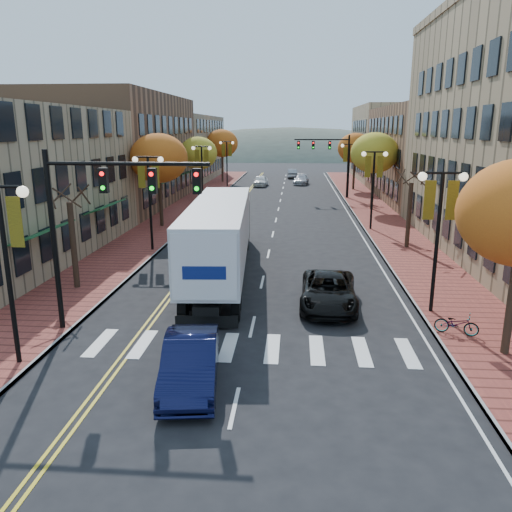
% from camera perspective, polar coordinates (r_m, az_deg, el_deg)
% --- Properties ---
extents(ground, '(200.00, 200.00, 0.00)m').
position_cam_1_polar(ground, '(16.62, -1.63, -13.33)').
color(ground, black).
rests_on(ground, ground).
extents(sidewalk_left, '(4.00, 85.00, 0.15)m').
position_cam_1_polar(sidewalk_left, '(48.91, -8.13, 5.27)').
color(sidewalk_left, brown).
rests_on(sidewalk_left, ground).
extents(sidewalk_right, '(4.00, 85.00, 0.15)m').
position_cam_1_polar(sidewalk_right, '(48.31, 13.28, 4.91)').
color(sidewalk_right, brown).
rests_on(sidewalk_right, ground).
extents(building_left_mid, '(12.00, 24.00, 11.00)m').
position_cam_1_polar(building_left_mid, '(53.98, -16.01, 11.51)').
color(building_left_mid, brown).
rests_on(building_left_mid, ground).
extents(building_left_far, '(12.00, 26.00, 9.50)m').
position_cam_1_polar(building_left_far, '(77.94, -9.53, 12.04)').
color(building_left_far, '#9E8966').
rests_on(building_left_far, ground).
extents(building_right_mid, '(15.00, 24.00, 10.00)m').
position_cam_1_polar(building_right_mid, '(59.15, 21.48, 10.80)').
color(building_right_mid, brown).
rests_on(building_right_mid, ground).
extents(building_right_far, '(15.00, 20.00, 11.00)m').
position_cam_1_polar(building_right_far, '(80.45, 17.01, 12.22)').
color(building_right_far, '#9E8966').
rests_on(building_right_far, ground).
extents(tree_left_a, '(0.28, 0.28, 4.20)m').
position_cam_1_polar(tree_left_a, '(25.58, -20.14, 1.14)').
color(tree_left_a, '#382619').
rests_on(tree_left_a, sidewalk_left).
extents(tree_left_b, '(4.48, 4.48, 7.21)m').
position_cam_1_polar(tree_left_b, '(40.12, -11.05, 10.89)').
color(tree_left_b, '#382619').
rests_on(tree_left_b, sidewalk_left).
extents(tree_left_c, '(4.16, 4.16, 6.69)m').
position_cam_1_polar(tree_left_c, '(55.71, -6.62, 11.57)').
color(tree_left_c, '#382619').
rests_on(tree_left_c, sidewalk_left).
extents(tree_left_d, '(4.61, 4.61, 7.42)m').
position_cam_1_polar(tree_left_d, '(73.43, -3.91, 12.73)').
color(tree_left_d, '#382619').
rests_on(tree_left_d, sidewalk_left).
extents(tree_right_b, '(0.28, 0.28, 4.20)m').
position_cam_1_polar(tree_right_b, '(33.90, 17.08, 4.47)').
color(tree_right_b, '#382619').
rests_on(tree_right_b, sidewalk_right).
extents(tree_right_c, '(4.48, 4.48, 7.21)m').
position_cam_1_polar(tree_right_c, '(49.23, 13.39, 11.38)').
color(tree_right_c, '#382619').
rests_on(tree_right_c, sidewalk_right).
extents(tree_right_d, '(4.35, 4.35, 7.00)m').
position_cam_1_polar(tree_right_d, '(65.09, 11.26, 12.00)').
color(tree_right_d, '#382619').
rests_on(tree_right_d, sidewalk_right).
extents(lamp_left_a, '(1.96, 0.36, 6.05)m').
position_cam_1_polar(lamp_left_a, '(17.57, -26.86, 1.54)').
color(lamp_left_a, black).
rests_on(lamp_left_a, ground).
extents(lamp_left_b, '(1.96, 0.36, 6.05)m').
position_cam_1_polar(lamp_left_b, '(32.14, -12.12, 7.96)').
color(lamp_left_b, black).
rests_on(lamp_left_b, ground).
extents(lamp_left_c, '(1.96, 0.36, 6.05)m').
position_cam_1_polar(lamp_left_c, '(49.59, -6.20, 10.36)').
color(lamp_left_c, black).
rests_on(lamp_left_c, ground).
extents(lamp_left_d, '(1.96, 0.36, 6.05)m').
position_cam_1_polar(lamp_left_d, '(67.33, -3.35, 11.47)').
color(lamp_left_d, black).
rests_on(lamp_left_d, ground).
extents(lamp_right_a, '(1.96, 0.36, 6.05)m').
position_cam_1_polar(lamp_right_a, '(21.72, 20.22, 4.41)').
color(lamp_right_a, black).
rests_on(lamp_right_a, ground).
extents(lamp_right_b, '(1.96, 0.36, 6.05)m').
position_cam_1_polar(lamp_right_b, '(39.22, 13.28, 9.01)').
color(lamp_right_b, black).
rests_on(lamp_right_b, ground).
extents(lamp_right_c, '(1.96, 0.36, 6.05)m').
position_cam_1_polar(lamp_right_c, '(57.03, 10.60, 10.72)').
color(lamp_right_c, black).
rests_on(lamp_right_c, ground).
extents(traffic_mast_near, '(6.10, 0.35, 7.00)m').
position_cam_1_polar(traffic_mast_near, '(19.20, -17.30, 5.34)').
color(traffic_mast_near, black).
rests_on(traffic_mast_near, ground).
extents(traffic_mast_far, '(6.10, 0.34, 7.00)m').
position_cam_1_polar(traffic_mast_far, '(56.82, 8.56, 11.43)').
color(traffic_mast_far, black).
rests_on(traffic_mast_far, ground).
extents(semi_truck, '(3.70, 16.63, 4.12)m').
position_cam_1_polar(semi_truck, '(26.62, -3.96, 2.85)').
color(semi_truck, black).
rests_on(semi_truck, ground).
extents(navy_sedan, '(2.20, 4.81, 1.53)m').
position_cam_1_polar(navy_sedan, '(15.78, -7.49, -11.93)').
color(navy_sedan, black).
rests_on(navy_sedan, ground).
extents(black_suv, '(2.67, 5.35, 1.45)m').
position_cam_1_polar(black_suv, '(22.38, 8.29, -3.98)').
color(black_suv, black).
rests_on(black_suv, ground).
extents(car_far_white, '(1.98, 4.37, 1.45)m').
position_cam_1_polar(car_far_white, '(68.89, 0.55, 8.59)').
color(car_far_white, white).
rests_on(car_far_white, ground).
extents(car_far_silver, '(2.37, 4.77, 1.33)m').
position_cam_1_polar(car_far_silver, '(71.33, 5.19, 8.68)').
color(car_far_silver, '#A6A6AD').
rests_on(car_far_silver, ground).
extents(car_far_oncoming, '(1.79, 4.40, 1.42)m').
position_cam_1_polar(car_far_oncoming, '(80.54, 4.14, 9.38)').
color(car_far_oncoming, '#9A9BA1').
rests_on(car_far_oncoming, ground).
extents(bicycle, '(1.68, 1.05, 0.84)m').
position_cam_1_polar(bicycle, '(20.47, 21.95, -7.18)').
color(bicycle, gray).
rests_on(bicycle, sidewalk_right).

